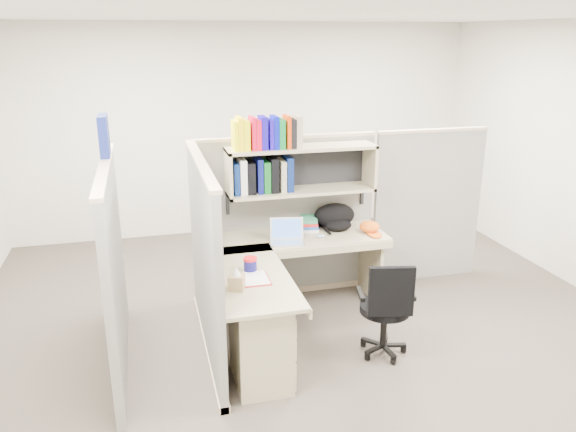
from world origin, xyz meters
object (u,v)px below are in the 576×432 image
object	(u,v)px
desk	(273,311)
snack_canister	(250,264)
task_chair	(385,323)
backpack	(336,217)
laptop	(287,232)

from	to	relation	value
desk	snack_canister	distance (m)	0.42
task_chair	snack_canister	bearing A→B (deg)	160.66
backpack	snack_canister	bearing A→B (deg)	-128.40
snack_canister	task_chair	world-z (taller)	task_chair
laptop	task_chair	bearing A→B (deg)	-45.30
laptop	snack_canister	world-z (taller)	laptop
backpack	desk	bearing A→B (deg)	-118.29
laptop	backpack	distance (m)	0.63
desk	task_chair	bearing A→B (deg)	-11.84
backpack	task_chair	world-z (taller)	backpack
desk	task_chair	size ratio (longest dim) A/B	2.03
laptop	backpack	bearing A→B (deg)	36.87
desk	snack_canister	xyz separation A→B (m)	(-0.14, 0.18, 0.35)
laptop	backpack	size ratio (longest dim) A/B	0.75
desk	task_chair	distance (m)	0.92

